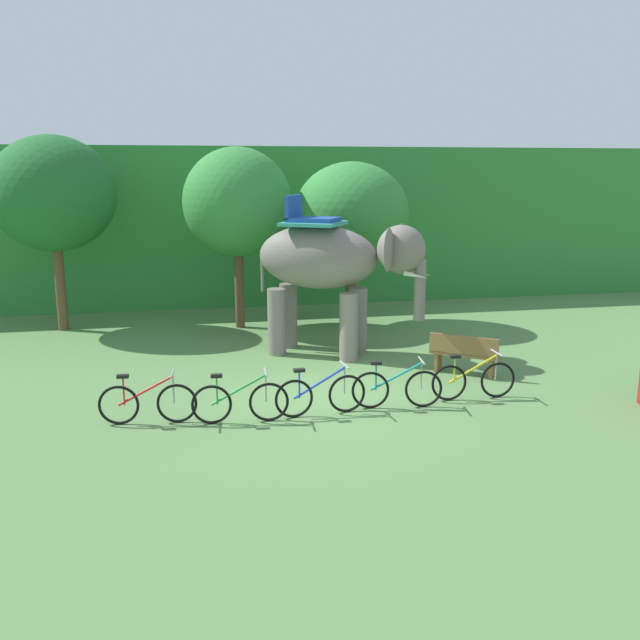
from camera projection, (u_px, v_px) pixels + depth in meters
The scene contains 12 objects.
ground_plane at pixel (325, 395), 13.75m from camera, with size 80.00×80.00×0.00m, color #567F47.
foliage_hedge at pixel (255, 221), 24.96m from camera, with size 36.00×6.00×5.07m, color #338438.
tree_right at pixel (53, 194), 18.54m from camera, with size 3.31×3.31×5.27m.
tree_far_left at pixel (237, 203), 18.92m from camera, with size 2.96×2.96×4.97m.
tree_far_right at pixel (352, 213), 19.29m from camera, with size 3.17×3.17×4.58m.
elephant at pixel (331, 264), 16.28m from camera, with size 4.06×3.21×3.78m.
bike_red at pixel (148, 403), 12.12m from camera, with size 1.71×0.52×0.92m.
bike_green at pixel (240, 402), 12.17m from camera, with size 1.71×0.52×0.92m.
bike_blue at pixel (321, 395), 12.56m from camera, with size 1.71×0.52×0.92m.
bike_teal at pixel (397, 388), 12.94m from camera, with size 1.70×0.52×0.92m.
bike_yellow at pixel (473, 380), 13.43m from camera, with size 1.71×0.52×0.92m.
wooden_bench at pixel (464, 353), 15.00m from camera, with size 1.44×1.25×0.89m.
Camera 1 is at (-2.72, -12.84, 4.37)m, focal length 39.05 mm.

